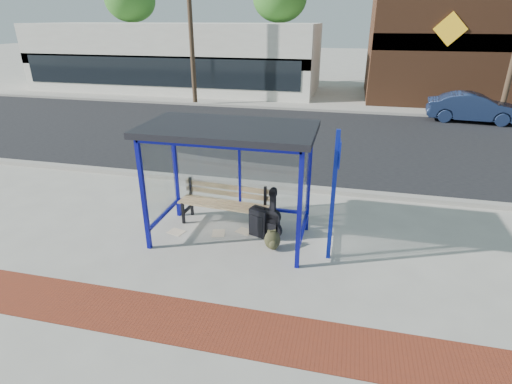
% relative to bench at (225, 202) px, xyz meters
% --- Properties ---
extents(ground, '(120.00, 120.00, 0.00)m').
position_rel_bench_xyz_m(ground, '(0.32, -0.62, -0.54)').
color(ground, '#B2ADA0').
rests_on(ground, ground).
extents(brick_paver_strip, '(60.00, 1.00, 0.01)m').
position_rel_bench_xyz_m(brick_paver_strip, '(0.32, -3.22, -0.53)').
color(brick_paver_strip, maroon).
rests_on(brick_paver_strip, ground).
extents(curb_near, '(60.00, 0.25, 0.12)m').
position_rel_bench_xyz_m(curb_near, '(0.32, 2.28, -0.48)').
color(curb_near, gray).
rests_on(curb_near, ground).
extents(street_asphalt, '(60.00, 10.00, 0.00)m').
position_rel_bench_xyz_m(street_asphalt, '(0.32, 7.38, -0.54)').
color(street_asphalt, black).
rests_on(street_asphalt, ground).
extents(curb_far, '(60.00, 0.25, 0.12)m').
position_rel_bench_xyz_m(curb_far, '(0.32, 12.48, -0.48)').
color(curb_far, gray).
rests_on(curb_far, ground).
extents(far_sidewalk, '(60.00, 4.00, 0.01)m').
position_rel_bench_xyz_m(far_sidewalk, '(0.32, 14.38, -0.54)').
color(far_sidewalk, '#B2ADA0').
rests_on(far_sidewalk, ground).
extents(bus_shelter, '(3.30, 1.80, 2.42)m').
position_rel_bench_xyz_m(bus_shelter, '(0.32, -0.55, 1.53)').
color(bus_shelter, '#0D0F8F').
rests_on(bus_shelter, ground).
extents(storefront_white, '(18.00, 6.04, 4.00)m').
position_rel_bench_xyz_m(storefront_white, '(-8.68, 17.37, 1.46)').
color(storefront_white, silver).
rests_on(storefront_white, ground).
extents(storefront_brown, '(10.00, 7.08, 6.40)m').
position_rel_bench_xyz_m(storefront_brown, '(8.32, 17.87, 2.66)').
color(storefront_brown, '#59331E').
rests_on(storefront_brown, ground).
extents(tree_left, '(3.60, 3.60, 7.03)m').
position_rel_bench_xyz_m(tree_left, '(-13.68, 21.38, 4.91)').
color(tree_left, '#4C3826').
rests_on(tree_left, ground).
extents(utility_pole_west, '(1.60, 0.24, 8.00)m').
position_rel_bench_xyz_m(utility_pole_west, '(-5.68, 12.78, 3.57)').
color(utility_pole_west, '#4C3826').
rests_on(utility_pole_west, ground).
extents(bench, '(2.05, 0.65, 0.95)m').
position_rel_bench_xyz_m(bench, '(0.00, 0.00, 0.00)').
color(bench, black).
rests_on(bench, ground).
extents(guitar_bag, '(0.42, 0.19, 1.10)m').
position_rel_bench_xyz_m(guitar_bag, '(1.18, -0.44, -0.14)').
color(guitar_bag, black).
rests_on(guitar_bag, ground).
extents(suitcase, '(0.45, 0.37, 0.68)m').
position_rel_bench_xyz_m(suitcase, '(0.88, -0.35, -0.22)').
color(suitcase, black).
rests_on(suitcase, ground).
extents(backpack, '(0.39, 0.38, 0.39)m').
position_rel_bench_xyz_m(backpack, '(1.25, -0.83, -0.35)').
color(backpack, '#31301B').
rests_on(backpack, ground).
extents(sign_post, '(0.11, 0.32, 2.55)m').
position_rel_bench_xyz_m(sign_post, '(2.38, -0.90, 0.89)').
color(sign_post, '#0D1C95').
rests_on(sign_post, ground).
extents(newspaper_a, '(0.35, 0.40, 0.01)m').
position_rel_bench_xyz_m(newspaper_a, '(-0.00, -0.49, -0.54)').
color(newspaper_a, white).
rests_on(newspaper_a, ground).
extents(newspaper_b, '(0.40, 0.35, 0.01)m').
position_rel_bench_xyz_m(newspaper_b, '(-0.92, -0.64, -0.54)').
color(newspaper_b, white).
rests_on(newspaper_b, ground).
extents(newspaper_c, '(0.42, 0.38, 0.01)m').
position_rel_bench_xyz_m(newspaper_c, '(0.52, -0.28, -0.54)').
color(newspaper_c, white).
rests_on(newspaper_c, ground).
extents(parked_car, '(3.95, 1.70, 1.26)m').
position_rel_bench_xyz_m(parked_car, '(7.86, 11.81, 0.09)').
color(parked_car, '#1A284B').
rests_on(parked_car, ground).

